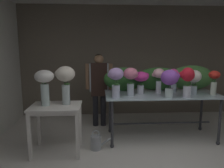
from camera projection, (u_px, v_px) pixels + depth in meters
name	position (u px, v px, depth m)	size (l,w,h in m)	color
ground_plane	(141.00, 138.00, 4.15)	(7.35, 7.35, 0.00)	silver
wall_back	(130.00, 61.00, 5.57)	(5.59, 0.12, 2.74)	#706656
display_table_glass	(162.00, 100.00, 4.05)	(2.10, 0.90, 0.87)	#AFC5D0
side_table_white	(56.00, 112.00, 3.50)	(0.80, 0.61, 0.80)	silver
florist	(99.00, 83.00, 4.69)	(0.58, 0.24, 1.58)	#232328
foliage_backdrop	(161.00, 78.00, 4.32)	(2.21, 0.31, 0.50)	#2D6028
vase_fuchsia_freesia	(173.00, 79.00, 4.15)	(0.23, 0.21, 0.45)	silver
vase_blush_ranunculus	(159.00, 77.00, 4.04)	(0.24, 0.22, 0.46)	silver
vase_rosy_roses	(131.00, 78.00, 3.82)	(0.27, 0.26, 0.50)	silver
vase_lilac_anemones	(116.00, 79.00, 3.67)	(0.27, 0.26, 0.51)	silver
vase_violet_peonies	(170.00, 80.00, 3.66)	(0.32, 0.30, 0.48)	silver
vase_magenta_stock	(141.00, 79.00, 4.01)	(0.32, 0.30, 0.41)	silver
vase_ivory_carnations	(194.00, 79.00, 3.92)	(0.29, 0.26, 0.45)	silver
vase_scarlet_tulips	(214.00, 80.00, 3.89)	(0.21, 0.20, 0.44)	silver
vase_sunset_snapdragons	(194.00, 79.00, 4.17)	(0.19, 0.18, 0.40)	silver
vase_crimson_hydrangea	(187.00, 79.00, 3.67)	(0.26, 0.22, 0.52)	silver
vase_white_roses_tall	(45.00, 82.00, 3.42)	(0.30, 0.30, 0.57)	silver
vase_cream_lisianthus_tall	(65.00, 79.00, 3.49)	(0.32, 0.31, 0.62)	silver
watering_can	(96.00, 142.00, 3.69)	(0.35, 0.18, 0.34)	#999EA3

